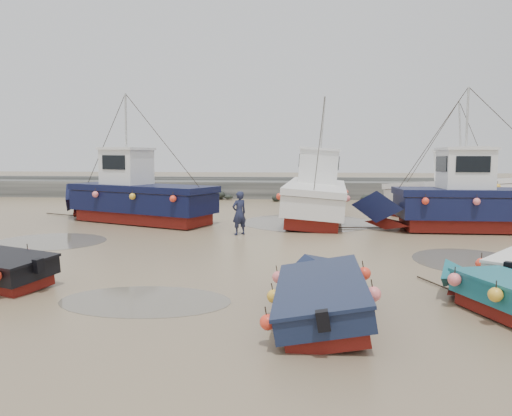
{
  "coord_description": "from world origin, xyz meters",
  "views": [
    {
      "loc": [
        0.38,
        -14.3,
        3.64
      ],
      "look_at": [
        -1.09,
        4.14,
        1.4
      ],
      "focal_mm": 35.0,
      "sensor_mm": 36.0,
      "label": 1
    }
  ],
  "objects_px": {
    "dinghy_1": "(325,290)",
    "cabin_boat_3": "(460,190)",
    "cabin_boat_1": "(315,194)",
    "person": "(239,235)",
    "cabin_boat_2": "(474,201)",
    "cabin_boat_0": "(132,195)"
  },
  "relations": [
    {
      "from": "dinghy_1",
      "to": "cabin_boat_3",
      "type": "xyz_separation_m",
      "value": [
        8.38,
        17.47,
        0.8
      ]
    },
    {
      "from": "cabin_boat_0",
      "to": "person",
      "type": "height_order",
      "value": "cabin_boat_0"
    },
    {
      "from": "cabin_boat_3",
      "to": "cabin_boat_1",
      "type": "bearing_deg",
      "value": -105.09
    },
    {
      "from": "cabin_boat_2",
      "to": "person",
      "type": "relative_size",
      "value": 6.0
    },
    {
      "from": "cabin_boat_3",
      "to": "person",
      "type": "xyz_separation_m",
      "value": [
        -11.38,
        -7.66,
        -1.34
      ]
    },
    {
      "from": "cabin_boat_1",
      "to": "person",
      "type": "height_order",
      "value": "cabin_boat_1"
    },
    {
      "from": "cabin_boat_1",
      "to": "cabin_boat_3",
      "type": "xyz_separation_m",
      "value": [
        8.06,
        2.6,
        0.04
      ]
    },
    {
      "from": "cabin_boat_0",
      "to": "dinghy_1",
      "type": "bearing_deg",
      "value": -123.7
    },
    {
      "from": "dinghy_1",
      "to": "cabin_boat_2",
      "type": "xyz_separation_m",
      "value": [
        7.16,
        11.7,
        0.77
      ]
    },
    {
      "from": "cabin_boat_1",
      "to": "dinghy_1",
      "type": "bearing_deg",
      "value": -86.9
    },
    {
      "from": "cabin_boat_3",
      "to": "person",
      "type": "bearing_deg",
      "value": -89.04
    },
    {
      "from": "cabin_boat_1",
      "to": "cabin_boat_2",
      "type": "height_order",
      "value": "same"
    },
    {
      "from": "cabin_boat_0",
      "to": "person",
      "type": "relative_size",
      "value": 5.5
    },
    {
      "from": "cabin_boat_1",
      "to": "person",
      "type": "bearing_deg",
      "value": -118.97
    },
    {
      "from": "dinghy_1",
      "to": "cabin_boat_2",
      "type": "distance_m",
      "value": 13.74
    },
    {
      "from": "cabin_boat_0",
      "to": "cabin_boat_1",
      "type": "bearing_deg",
      "value": -55.86
    },
    {
      "from": "cabin_boat_2",
      "to": "cabin_boat_3",
      "type": "height_order",
      "value": "same"
    },
    {
      "from": "cabin_boat_2",
      "to": "person",
      "type": "bearing_deg",
      "value": 101.08
    },
    {
      "from": "dinghy_1",
      "to": "cabin_boat_3",
      "type": "distance_m",
      "value": 19.39
    },
    {
      "from": "cabin_boat_0",
      "to": "cabin_boat_3",
      "type": "bearing_deg",
      "value": -52.73
    },
    {
      "from": "cabin_boat_2",
      "to": "person",
      "type": "xyz_separation_m",
      "value": [
        -10.17,
        -1.89,
        -1.31
      ]
    },
    {
      "from": "cabin_boat_0",
      "to": "cabin_boat_3",
      "type": "height_order",
      "value": "same"
    }
  ]
}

